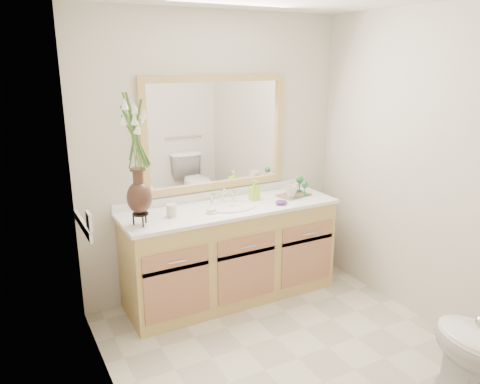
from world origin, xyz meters
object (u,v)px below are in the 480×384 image
flower_vase (136,144)px  soap_bottle (254,191)px  tray (293,195)px  tumbler (171,211)px

flower_vase → soap_bottle: (1.06, 0.16, -0.53)m
soap_bottle → tray: bearing=-7.2°
tumbler → soap_bottle: 0.80m
flower_vase → tray: (1.43, 0.09, -0.60)m
tumbler → tray: size_ratio=0.36×
tumbler → soap_bottle: bearing=6.3°
flower_vase → tumbler: bearing=14.8°
flower_vase → tumbler: (0.27, 0.07, -0.55)m
tumbler → soap_bottle: (0.79, 0.09, 0.03)m
soap_bottle → tumbler: bearing=-171.0°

